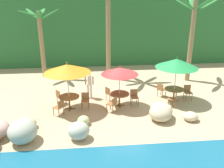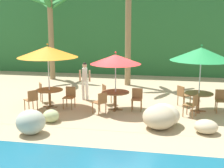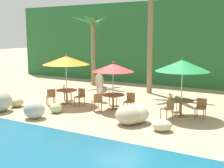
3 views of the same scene
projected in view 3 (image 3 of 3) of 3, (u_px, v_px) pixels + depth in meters
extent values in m
plane|color=tan|center=(120.00, 109.00, 14.74)|extent=(120.00, 120.00, 0.00)
cube|color=tan|center=(120.00, 109.00, 14.74)|extent=(18.00, 5.20, 0.01)
cube|color=#286633|center=(179.00, 43.00, 21.96)|extent=(28.00, 2.40, 6.00)
ellipsoid|color=#B3BCA9|center=(34.00, 110.00, 13.04)|extent=(0.92, 0.89, 0.78)
ellipsoid|color=beige|center=(162.00, 125.00, 11.32)|extent=(0.75, 0.68, 0.44)
ellipsoid|color=#BFAD8C|center=(129.00, 115.00, 12.17)|extent=(1.10, 1.17, 0.78)
ellipsoid|color=beige|center=(135.00, 114.00, 12.37)|extent=(1.10, 1.23, 0.75)
ellipsoid|color=#C1BB8C|center=(17.00, 102.00, 15.16)|extent=(0.65, 0.71, 0.49)
ellipsoid|color=#B2C288|center=(56.00, 108.00, 13.99)|extent=(0.57, 0.56, 0.45)
cylinder|color=silver|center=(66.00, 81.00, 15.73)|extent=(0.04, 0.04, 2.39)
cone|color=orange|center=(66.00, 60.00, 15.56)|extent=(2.41, 2.41, 0.44)
sphere|color=orange|center=(66.00, 55.00, 15.51)|extent=(0.07, 0.07, 0.07)
cube|color=brown|center=(67.00, 103.00, 15.92)|extent=(0.60, 0.12, 0.03)
cube|color=brown|center=(67.00, 103.00, 15.92)|extent=(0.12, 0.60, 0.03)
cylinder|color=brown|center=(67.00, 97.00, 15.86)|extent=(0.09, 0.09, 0.71)
cylinder|color=brown|center=(67.00, 90.00, 15.81)|extent=(1.10, 1.10, 0.03)
cylinder|color=olive|center=(80.00, 103.00, 15.17)|extent=(0.04, 0.04, 0.45)
cylinder|color=olive|center=(74.00, 102.00, 15.37)|extent=(0.04, 0.04, 0.45)
cylinder|color=olive|center=(84.00, 101.00, 15.47)|extent=(0.04, 0.04, 0.45)
cylinder|color=olive|center=(79.00, 100.00, 15.66)|extent=(0.04, 0.04, 0.45)
cube|color=olive|center=(79.00, 97.00, 15.38)|extent=(0.45, 0.45, 0.03)
cube|color=olive|center=(82.00, 92.00, 15.51)|extent=(0.42, 0.06, 0.42)
cylinder|color=olive|center=(71.00, 96.00, 16.91)|extent=(0.04, 0.04, 0.45)
cylinder|color=olive|center=(71.00, 97.00, 16.56)|extent=(0.04, 0.04, 0.45)
cylinder|color=olive|center=(65.00, 96.00, 16.88)|extent=(0.04, 0.04, 0.45)
cylinder|color=olive|center=(64.00, 97.00, 16.53)|extent=(0.04, 0.04, 0.45)
cube|color=olive|center=(68.00, 92.00, 16.68)|extent=(0.58, 0.58, 0.03)
cube|color=olive|center=(64.00, 89.00, 16.64)|extent=(0.27, 0.37, 0.42)
cylinder|color=olive|center=(47.00, 101.00, 15.65)|extent=(0.04, 0.04, 0.45)
cylinder|color=olive|center=(53.00, 100.00, 15.78)|extent=(0.04, 0.04, 0.45)
cylinder|color=olive|center=(48.00, 102.00, 15.32)|extent=(0.04, 0.04, 0.45)
cylinder|color=olive|center=(55.00, 101.00, 15.46)|extent=(0.04, 0.04, 0.45)
cube|color=olive|center=(51.00, 96.00, 15.52)|extent=(0.59, 0.59, 0.03)
cube|color=olive|center=(51.00, 93.00, 15.30)|extent=(0.28, 0.36, 0.42)
cylinder|color=silver|center=(113.00, 88.00, 14.52)|extent=(0.04, 0.04, 2.14)
cone|color=red|center=(113.00, 68.00, 14.37)|extent=(1.98, 1.98, 0.37)
sphere|color=red|center=(113.00, 62.00, 14.33)|extent=(0.07, 0.07, 0.07)
cube|color=brown|center=(113.00, 109.00, 14.69)|extent=(0.60, 0.12, 0.03)
cube|color=brown|center=(113.00, 109.00, 14.69)|extent=(0.12, 0.60, 0.03)
cylinder|color=brown|center=(113.00, 102.00, 14.63)|extent=(0.09, 0.09, 0.71)
cylinder|color=brown|center=(113.00, 95.00, 14.57)|extent=(1.10, 1.10, 0.03)
cylinder|color=olive|center=(131.00, 108.00, 14.01)|extent=(0.04, 0.04, 0.45)
cylinder|color=olive|center=(124.00, 107.00, 14.18)|extent=(0.04, 0.04, 0.45)
cylinder|color=olive|center=(134.00, 106.00, 14.32)|extent=(0.04, 0.04, 0.45)
cylinder|color=olive|center=(127.00, 106.00, 14.49)|extent=(0.04, 0.04, 0.45)
cube|color=olive|center=(129.00, 102.00, 14.21)|extent=(0.43, 0.43, 0.03)
cube|color=olive|center=(131.00, 97.00, 14.36)|extent=(0.42, 0.05, 0.42)
cylinder|color=olive|center=(116.00, 100.00, 15.67)|extent=(0.04, 0.04, 0.45)
cylinder|color=olive|center=(116.00, 102.00, 15.32)|extent=(0.04, 0.04, 0.45)
cylinder|color=olive|center=(109.00, 100.00, 15.67)|extent=(0.04, 0.04, 0.45)
cylinder|color=olive|center=(109.00, 102.00, 15.31)|extent=(0.04, 0.04, 0.45)
cube|color=olive|center=(113.00, 97.00, 15.45)|extent=(0.57, 0.57, 0.03)
cube|color=olive|center=(109.00, 93.00, 15.42)|extent=(0.24, 0.38, 0.42)
cylinder|color=olive|center=(92.00, 106.00, 14.41)|extent=(0.04, 0.04, 0.45)
cylinder|color=olive|center=(99.00, 105.00, 14.55)|extent=(0.04, 0.04, 0.45)
cylinder|color=olive|center=(94.00, 108.00, 14.09)|extent=(0.04, 0.04, 0.45)
cylinder|color=olive|center=(102.00, 107.00, 14.23)|extent=(0.04, 0.04, 0.45)
cube|color=olive|center=(97.00, 102.00, 14.28)|extent=(0.59, 0.59, 0.03)
cube|color=olive|center=(98.00, 98.00, 14.07)|extent=(0.28, 0.36, 0.42)
cylinder|color=silver|center=(181.00, 90.00, 13.24)|extent=(0.04, 0.04, 2.36)
cone|color=#238E47|center=(182.00, 66.00, 13.07)|extent=(2.35, 2.35, 0.49)
sphere|color=#238E47|center=(183.00, 58.00, 13.02)|extent=(0.07, 0.07, 0.07)
cube|color=brown|center=(181.00, 116.00, 13.42)|extent=(0.60, 0.12, 0.03)
cube|color=brown|center=(181.00, 116.00, 13.42)|extent=(0.12, 0.60, 0.03)
cylinder|color=brown|center=(181.00, 108.00, 13.37)|extent=(0.09, 0.09, 0.71)
cylinder|color=brown|center=(181.00, 100.00, 13.31)|extent=(1.10, 1.10, 0.03)
cylinder|color=olive|center=(203.00, 115.00, 12.74)|extent=(0.04, 0.04, 0.45)
cylinder|color=olive|center=(195.00, 114.00, 12.91)|extent=(0.04, 0.04, 0.45)
cylinder|color=olive|center=(205.00, 113.00, 13.05)|extent=(0.04, 0.04, 0.45)
cylinder|color=olive|center=(197.00, 112.00, 13.22)|extent=(0.04, 0.04, 0.45)
cube|color=olive|center=(200.00, 108.00, 12.94)|extent=(0.42, 0.42, 0.03)
cube|color=olive|center=(202.00, 103.00, 13.08)|extent=(0.42, 0.04, 0.42)
cylinder|color=olive|center=(177.00, 106.00, 14.42)|extent=(0.04, 0.04, 0.45)
cylinder|color=olive|center=(179.00, 108.00, 14.07)|extent=(0.04, 0.04, 0.45)
cylinder|color=olive|center=(169.00, 106.00, 14.38)|extent=(0.04, 0.04, 0.45)
cylinder|color=olive|center=(172.00, 108.00, 14.03)|extent=(0.04, 0.04, 0.45)
cube|color=olive|center=(175.00, 102.00, 14.19)|extent=(0.59, 0.59, 0.03)
cube|color=olive|center=(171.00, 98.00, 14.13)|extent=(0.28, 0.36, 0.42)
cylinder|color=olive|center=(161.00, 114.00, 12.97)|extent=(0.04, 0.04, 0.45)
cylinder|color=olive|center=(167.00, 113.00, 13.17)|extent=(0.04, 0.04, 0.45)
cylinder|color=olive|center=(167.00, 116.00, 12.68)|extent=(0.04, 0.04, 0.45)
cylinder|color=olive|center=(173.00, 114.00, 12.87)|extent=(0.04, 0.04, 0.45)
cube|color=olive|center=(167.00, 109.00, 12.88)|extent=(0.56, 0.56, 0.03)
cube|color=olive|center=(170.00, 105.00, 12.69)|extent=(0.22, 0.39, 0.42)
cylinder|color=olive|center=(93.00, 52.00, 21.68)|extent=(0.32, 0.32, 4.75)
ellipsoid|color=#2D7A38|center=(101.00, 21.00, 20.85)|extent=(1.45, 0.62, 0.79)
ellipsoid|color=#2D7A38|center=(100.00, 21.00, 21.92)|extent=(0.54, 1.53, 0.53)
ellipsoid|color=#2D7A38|center=(91.00, 22.00, 22.06)|extent=(1.27, 1.24, 0.78)
ellipsoid|color=#2D7A38|center=(82.00, 20.00, 21.20)|extent=(1.37, 1.23, 0.58)
ellipsoid|color=#2D7A38|center=(89.00, 21.00, 20.62)|extent=(0.68, 1.48, 0.72)
cylinder|color=olive|center=(150.00, 41.00, 18.44)|extent=(0.32, 0.32, 6.40)
cylinder|color=white|center=(98.00, 93.00, 16.57)|extent=(0.13, 0.13, 0.86)
cylinder|color=white|center=(101.00, 93.00, 16.48)|extent=(0.13, 0.13, 0.86)
cube|color=silver|center=(99.00, 80.00, 16.42)|extent=(0.26, 0.37, 0.58)
cylinder|color=tan|center=(96.00, 81.00, 16.53)|extent=(0.08, 0.08, 0.50)
cylinder|color=tan|center=(102.00, 81.00, 16.32)|extent=(0.08, 0.08, 0.50)
sphere|color=tan|center=(99.00, 73.00, 16.35)|extent=(0.21, 0.21, 0.21)
sphere|color=black|center=(99.00, 72.00, 16.34)|extent=(0.18, 0.18, 0.18)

